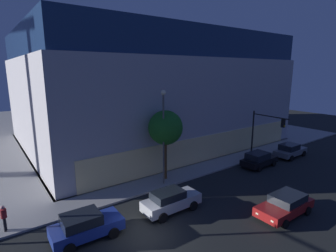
% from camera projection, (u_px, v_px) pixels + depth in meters
% --- Properties ---
extents(ground_plane, '(120.00, 120.00, 0.00)m').
position_uv_depth(ground_plane, '(145.00, 237.00, 16.61)').
color(ground_plane, black).
extents(sidewalk_corner, '(80.00, 60.00, 0.15)m').
position_uv_depth(sidewalk_corner, '(38.00, 132.00, 44.33)').
color(sidewalk_corner, gray).
rests_on(sidewalk_corner, ground).
extents(modern_building, '(33.81, 27.59, 15.12)m').
position_uv_depth(modern_building, '(146.00, 90.00, 39.74)').
color(modern_building, '#4C4C51').
rests_on(modern_building, ground).
extents(traffic_light_far_corner, '(0.49, 4.68, 5.50)m').
position_uv_depth(traffic_light_far_corner, '(264.00, 128.00, 30.15)').
color(traffic_light_far_corner, black).
rests_on(traffic_light_far_corner, sidewalk_corner).
extents(street_lamp_sidewalk, '(0.44, 0.44, 8.54)m').
position_uv_depth(street_lamp_sidewalk, '(163.00, 127.00, 23.08)').
color(street_lamp_sidewalk, '#505050').
rests_on(street_lamp_sidewalk, sidewalk_corner).
extents(sidewalk_tree, '(3.21, 3.21, 6.61)m').
position_uv_depth(sidewalk_tree, '(166.00, 128.00, 24.23)').
color(sidewalk_tree, '#52391E').
rests_on(sidewalk_tree, sidewalk_corner).
extents(pedestrian_waiting, '(0.36, 0.36, 1.75)m').
position_uv_depth(pedestrian_waiting, '(4.00, 216.00, 16.81)').
color(pedestrian_waiting, black).
rests_on(pedestrian_waiting, sidewalk_corner).
extents(car_blue, '(4.38, 2.25, 1.70)m').
position_uv_depth(car_blue, '(85.00, 226.00, 16.33)').
color(car_blue, navy).
rests_on(car_blue, ground).
extents(car_silver, '(4.53, 1.97, 1.69)m').
position_uv_depth(car_silver, '(171.00, 200.00, 19.48)').
color(car_silver, '#B7BABF').
rests_on(car_silver, ground).
extents(car_red, '(4.77, 2.21, 1.52)m').
position_uv_depth(car_red, '(285.00, 205.00, 19.04)').
color(car_red, maroon).
rests_on(car_red, ground).
extents(car_black, '(4.41, 2.23, 1.62)m').
position_uv_depth(car_black, '(259.00, 159.00, 28.66)').
color(car_black, black).
rests_on(car_black, ground).
extents(car_grey, '(4.78, 2.22, 1.63)m').
position_uv_depth(car_grey, '(290.00, 150.00, 31.93)').
color(car_grey, slate).
rests_on(car_grey, ground).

